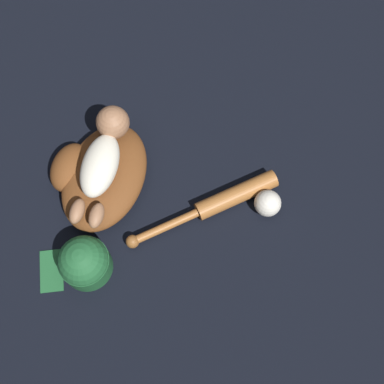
# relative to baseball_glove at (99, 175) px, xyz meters

# --- Properties ---
(ground_plane) EXTENTS (6.00, 6.00, 0.00)m
(ground_plane) POSITION_rel_baseball_glove_xyz_m (0.02, -0.04, -0.04)
(ground_plane) COLOR black
(baseball_glove) EXTENTS (0.38, 0.32, 0.09)m
(baseball_glove) POSITION_rel_baseball_glove_xyz_m (0.00, 0.00, 0.00)
(baseball_glove) COLOR brown
(baseball_glove) RESTS_ON ground
(baby_figure) EXTENTS (0.34, 0.15, 0.09)m
(baby_figure) POSITION_rel_baseball_glove_xyz_m (0.03, -0.02, 0.08)
(baby_figure) COLOR silver
(baby_figure) RESTS_ON baseball_glove
(baseball_bat) EXTENTS (0.23, 0.42, 0.05)m
(baseball_bat) POSITION_rel_baseball_glove_xyz_m (-0.07, -0.34, -0.02)
(baseball_bat) COLOR #9E602D
(baseball_bat) RESTS_ON ground
(baseball) EXTENTS (0.07, 0.07, 0.07)m
(baseball) POSITION_rel_baseball_glove_xyz_m (-0.07, -0.47, -0.01)
(baseball) COLOR silver
(baseball) RESTS_ON ground
(baseball_cap) EXTENTS (0.14, 0.20, 0.13)m
(baseball_cap) POSITION_rel_baseball_glove_xyz_m (-0.25, 0.02, 0.01)
(baseball_cap) COLOR #1E562D
(baseball_cap) RESTS_ON ground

